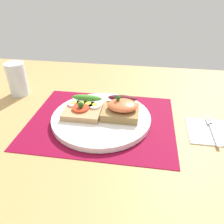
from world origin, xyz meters
The scene contains 8 objects.
ground_plane centered at (0.00, 0.00, -1.60)cm, with size 120.00×90.00×3.20cm, color tan.
placemat centered at (0.00, 0.00, 0.15)cm, with size 39.89×31.75×0.30cm, color maroon.
plate centered at (0.00, 0.00, 1.05)cm, with size 27.24×27.24×1.50cm, color white.
sandwich_egg_tomato centered at (-5.25, 1.21, 3.13)cm, with size 10.17×10.16×3.82cm.
sandwich_salmon centered at (5.40, 1.22, 3.99)cm, with size 9.87×9.73×6.00cm.
napkin centered at (30.13, -0.63, 0.30)cm, with size 13.82×11.52×0.60cm, color white.
fork centered at (29.51, -0.27, 0.76)cm, with size 1.62×13.26×0.32cm.
drinking_glass centered at (-30.53, 12.12, 5.45)cm, with size 6.13×6.13×10.91cm, color silver.
Camera 1 is at (10.83, -50.88, 35.52)cm, focal length 36.03 mm.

